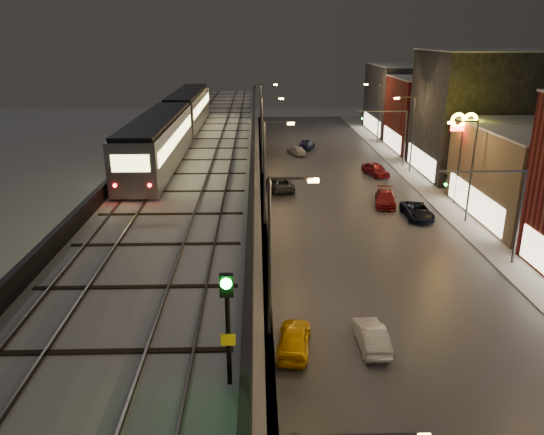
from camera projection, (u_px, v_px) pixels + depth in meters
name	position (u px, v px, depth m)	size (l,w,h in m)	color
road_surface	(350.00, 209.00, 50.22)	(17.00, 120.00, 0.06)	#46474D
sidewalk_right	(455.00, 208.00, 50.48)	(4.00, 120.00, 0.14)	#9FA1A8
under_viaduct_pavement	(208.00, 210.00, 49.86)	(11.00, 120.00, 0.06)	#9FA1A8
elevated_viaduct	(202.00, 160.00, 45.06)	(9.00, 100.00, 6.30)	black
viaduct_trackbed	(202.00, 150.00, 44.92)	(8.40, 100.00, 0.32)	#B2B7C1
viaduct_parapet_streetside	(253.00, 145.00, 44.92)	(0.30, 100.00, 1.10)	black
viaduct_parapet_far	(150.00, 145.00, 44.68)	(0.30, 100.00, 1.10)	black
building_d	(477.00, 114.00, 60.65)	(12.20, 13.20, 14.16)	#252528
building_e	(436.00, 114.00, 74.54)	(12.20, 12.20, 10.16)	#5C2018
building_f	(409.00, 99.00, 87.60)	(12.20, 16.20, 11.16)	#2F2F37
streetlight_left_1	(275.00, 247.00, 27.52)	(2.57, 0.28, 9.00)	#38383A
streetlight_left_2	(268.00, 166.00, 44.53)	(2.57, 0.28, 9.00)	#38383A
streetlight_right_2	(469.00, 165.00, 44.99)	(2.56, 0.28, 9.00)	#38383A
streetlight_left_3	(264.00, 130.00, 61.54)	(2.57, 0.28, 9.00)	#38383A
streetlight_right_3	(411.00, 129.00, 62.00)	(2.56, 0.28, 9.00)	#38383A
streetlight_left_4	(263.00, 109.00, 78.55)	(2.57, 0.28, 9.00)	#38383A
streetlight_right_4	(377.00, 109.00, 79.01)	(2.56, 0.28, 9.00)	#38383A
traffic_light_rig_a	(505.00, 205.00, 36.70)	(6.10, 0.34, 7.00)	#38383A
traffic_light_rig_b	(396.00, 131.00, 65.05)	(6.10, 0.34, 7.00)	#38383A
subway_train	(176.00, 121.00, 47.15)	(2.95, 36.08, 3.52)	gray
rail_signal	(227.00, 308.00, 13.65)	(0.39, 0.45, 3.33)	black
car_taxi	(294.00, 339.00, 27.50)	(1.64, 4.08, 1.39)	#FFBF06
car_near_white	(371.00, 337.00, 27.84)	(1.34, 3.86, 1.27)	silver
car_mid_silver	(280.00, 184.00, 56.18)	(2.37, 5.15, 1.43)	#434344
car_mid_dark	(306.00, 145.00, 76.20)	(1.90, 4.66, 1.35)	#151E3F
car_far_white	(296.00, 150.00, 72.73)	(1.57, 3.89, 1.33)	silver
car_onc_dark	(417.00, 212.00, 47.49)	(2.22, 4.81, 1.34)	black
car_onc_white	(385.00, 199.00, 51.13)	(1.92, 4.72, 1.37)	maroon
car_onc_red	(376.00, 170.00, 61.79)	(1.79, 4.44, 1.51)	maroon
sign_mcdonalds	(463.00, 132.00, 49.56)	(2.64, 0.54, 8.86)	#38383A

